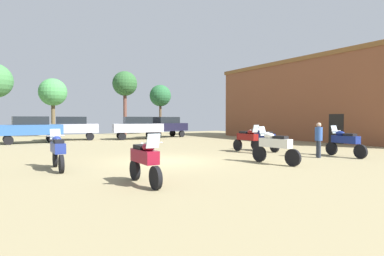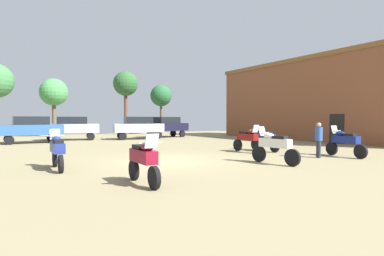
{
  "view_description": "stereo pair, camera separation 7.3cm",
  "coord_description": "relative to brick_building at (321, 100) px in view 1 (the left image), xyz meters",
  "views": [
    {
      "loc": [
        -6.21,
        -12.21,
        1.87
      ],
      "look_at": [
        2.84,
        2.34,
        1.35
      ],
      "focal_mm": 29.44,
      "sensor_mm": 36.0,
      "label": 1
    },
    {
      "loc": [
        -6.14,
        -12.25,
        1.87
      ],
      "look_at": [
        2.84,
        2.34,
        1.35
      ],
      "focal_mm": 29.44,
      "sensor_mm": 36.0,
      "label": 2
    }
  ],
  "objects": [
    {
      "name": "motorcycle_7",
      "position": [
        -14.6,
        -8.47,
        -2.72
      ],
      "size": [
        0.63,
        2.32,
        1.51
      ],
      "rotation": [
        0.0,
        0.0,
        0.11
      ],
      "color": "black",
      "rests_on": "ground"
    },
    {
      "name": "motorcycle_3",
      "position": [
        -20.71,
        -9.42,
        -2.75
      ],
      "size": [
        0.62,
        2.11,
        1.45
      ],
      "rotation": [
        0.0,
        0.0,
        3.13
      ],
      "color": "black",
      "rests_on": "ground"
    },
    {
      "name": "tree_4",
      "position": [
        -19.4,
        16.55,
        0.96
      ],
      "size": [
        2.72,
        2.72,
        5.85
      ],
      "color": "brown",
      "rests_on": "ground"
    },
    {
      "name": "tree_7",
      "position": [
        -8.03,
        15.48,
        0.99
      ],
      "size": [
        2.48,
        2.48,
        5.74
      ],
      "color": "brown",
      "rests_on": "ground"
    },
    {
      "name": "car_3",
      "position": [
        -22.08,
        8.7,
        -2.29
      ],
      "size": [
        4.32,
        1.86,
        2.0
      ],
      "rotation": [
        0.0,
        0.0,
        1.58
      ],
      "color": "black",
      "rests_on": "ground"
    },
    {
      "name": "brick_building",
      "position": [
        0.0,
        0.0,
        0.0
      ],
      "size": [
        6.12,
        19.66,
        6.95
      ],
      "color": "brown",
      "rests_on": "ground"
    },
    {
      "name": "car_1",
      "position": [
        -18.82,
        10.5,
        -2.29
      ],
      "size": [
        4.57,
        2.61,
        2.0
      ],
      "rotation": [
        0.0,
        0.0,
        1.37
      ],
      "color": "black",
      "rests_on": "ground"
    },
    {
      "name": "tree_1",
      "position": [
        -11.77,
        16.94,
        2.25
      ],
      "size": [
        2.79,
        2.79,
        7.21
      ],
      "color": "brown",
      "rests_on": "ground"
    },
    {
      "name": "motorcycle_6",
      "position": [
        -11.32,
        -4.56,
        -2.73
      ],
      "size": [
        0.62,
        2.23,
        1.47
      ],
      "rotation": [
        0.0,
        0.0,
        -0.04
      ],
      "color": "black",
      "rests_on": "ground"
    },
    {
      "name": "car_5",
      "position": [
        -13.56,
        8.72,
        -2.29
      ],
      "size": [
        4.58,
        2.64,
        2.0
      ],
      "rotation": [
        0.0,
        0.0,
        1.37
      ],
      "color": "black",
      "rests_on": "ground"
    },
    {
      "name": "person_1",
      "position": [
        -11.31,
        -8.11,
        -2.5
      ],
      "size": [
        0.46,
        0.46,
        1.66
      ],
      "rotation": [
        0.0,
        0.0,
        1.07
      ],
      "color": "#2A303E",
      "rests_on": "ground"
    },
    {
      "name": "motorcycle_2",
      "position": [
        -12.54,
        -4.54,
        -2.72
      ],
      "size": [
        0.62,
        2.25,
        1.5
      ],
      "rotation": [
        0.0,
        0.0,
        3.16
      ],
      "color": "black",
      "rests_on": "ground"
    },
    {
      "name": "motorcycle_1",
      "position": [
        -9.93,
        -8.56,
        -2.72
      ],
      "size": [
        0.64,
        2.28,
        1.49
      ],
      "rotation": [
        0.0,
        0.0,
        -0.13
      ],
      "color": "black",
      "rests_on": "ground"
    },
    {
      "name": "car_4",
      "position": [
        -10.13,
        10.04,
        -2.29
      ],
      "size": [
        4.56,
        2.58,
        2.0
      ],
      "rotation": [
        0.0,
        0.0,
        1.76
      ],
      "color": "black",
      "rests_on": "ground"
    },
    {
      "name": "motorcycle_5",
      "position": [
        -22.35,
        -5.38,
        -2.74
      ],
      "size": [
        0.62,
        2.21,
        1.46
      ],
      "rotation": [
        0.0,
        0.0,
        -0.02
      ],
      "color": "black",
      "rests_on": "ground"
    },
    {
      "name": "ground_plane",
      "position": [
        -18.0,
        -5.32,
        -3.47
      ],
      "size": [
        44.0,
        52.0,
        0.02
      ],
      "color": "#8D805B"
    }
  ]
}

